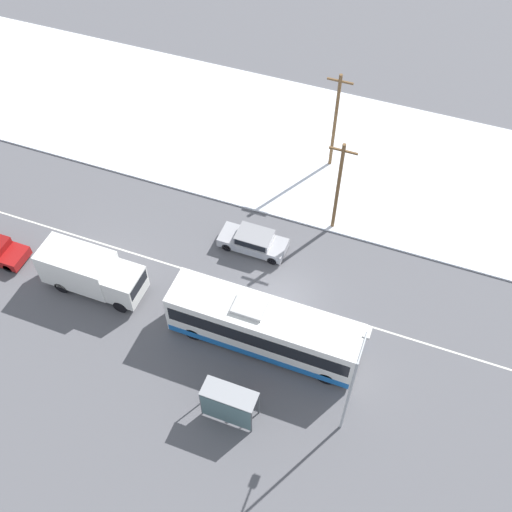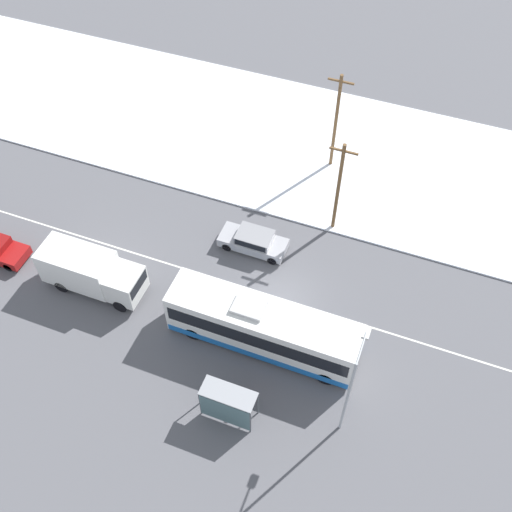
{
  "view_description": "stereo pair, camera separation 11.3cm",
  "coord_description": "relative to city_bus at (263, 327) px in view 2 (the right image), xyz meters",
  "views": [
    {
      "loc": [
        6.23,
        -20.54,
        30.79
      ],
      "look_at": [
        -2.16,
        1.61,
        1.4
      ],
      "focal_mm": 42.0,
      "sensor_mm": 36.0,
      "label": 1
    },
    {
      "loc": [
        6.34,
        -20.5,
        30.79
      ],
      "look_at": [
        -2.16,
        1.61,
        1.4
      ],
      "focal_mm": 42.0,
      "sensor_mm": 36.0,
      "label": 2
    }
  ],
  "objects": [
    {
      "name": "ground_plane",
      "position": [
        -0.16,
        3.34,
        -1.69
      ],
      "size": [
        120.0,
        120.0,
        0.0
      ],
      "primitive_type": "plane",
      "color": "#56565B"
    },
    {
      "name": "snow_lot",
      "position": [
        -0.16,
        17.47,
        -1.63
      ],
      "size": [
        80.0,
        15.34,
        0.12
      ],
      "color": "silver",
      "rests_on": "ground_plane"
    },
    {
      "name": "lane_marking_center",
      "position": [
        -0.16,
        3.34,
        -1.69
      ],
      "size": [
        60.0,
        0.12,
        0.0
      ],
      "color": "silver",
      "rests_on": "ground_plane"
    },
    {
      "name": "city_bus",
      "position": [
        0.0,
        0.0,
        0.0
      ],
      "size": [
        11.14,
        2.57,
        3.46
      ],
      "color": "white",
      "rests_on": "ground_plane"
    },
    {
      "name": "box_truck",
      "position": [
        -11.39,
        0.06,
        -0.09
      ],
      "size": [
        6.48,
        2.3,
        2.88
      ],
      "color": "silver",
      "rests_on": "ground_plane"
    },
    {
      "name": "sedan_car",
      "position": [
        -3.12,
        6.61,
        -0.9
      ],
      "size": [
        4.5,
        1.8,
        1.44
      ],
      "rotation": [
        0.0,
        0.0,
        3.14
      ],
      "color": "#9E9EA3",
      "rests_on": "ground_plane"
    },
    {
      "name": "pedestrian_at_stop",
      "position": [
        0.62,
        -3.94,
        -0.71
      ],
      "size": [
        0.57,
        0.25,
        1.59
      ],
      "color": "#23232D",
      "rests_on": "ground_plane"
    },
    {
      "name": "bus_shelter",
      "position": [
        -0.11,
        -5.06,
        -0.01
      ],
      "size": [
        2.95,
        1.2,
        2.4
      ],
      "color": "gray",
      "rests_on": "ground_plane"
    },
    {
      "name": "streetlamp",
      "position": [
        5.7,
        -3.0,
        2.73
      ],
      "size": [
        0.36,
        2.18,
        7.02
      ],
      "color": "#9EA3A8",
      "rests_on": "ground_plane"
    },
    {
      "name": "utility_pole_roadside",
      "position": [
        1.27,
        10.29,
        2.17
      ],
      "size": [
        1.8,
        0.24,
        7.36
      ],
      "color": "brown",
      "rests_on": "ground_plane"
    },
    {
      "name": "utility_pole_snowlot",
      "position": [
        -0.67,
        16.3,
        2.42
      ],
      "size": [
        1.8,
        0.24,
        7.85
      ],
      "color": "brown",
      "rests_on": "ground_plane"
    }
  ]
}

